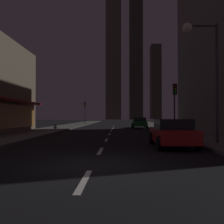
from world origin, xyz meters
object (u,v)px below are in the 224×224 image
Objects in this scene: fire_hydrant_far_left at (55,127)px; traffic_light_far_left at (85,108)px; car_parked_near at (172,133)px; traffic_light_near_right at (175,97)px; street_lamp_right at (202,53)px; car_parked_far at (139,123)px.

traffic_light_far_left reaches higher than fire_hydrant_far_left.
fire_hydrant_far_left is at bearing -91.18° from traffic_light_far_left.
traffic_light_near_right is at bearing 76.21° from car_parked_near.
street_lamp_right is at bearing -47.08° from fire_hydrant_far_left.
traffic_light_far_left is (-11.00, 24.48, 0.00)m from traffic_light_near_right.
street_lamp_right is (1.78, -20.06, 4.33)m from car_parked_far.
traffic_light_near_right reaches higher than car_parked_far.
car_parked_far is 12.38m from fire_hydrant_far_left.
car_parked_far is 0.64× the size of street_lamp_right.
car_parked_far is (0.00, 20.77, 0.00)m from car_parked_near.
traffic_light_far_left is at bearing 114.20° from traffic_light_near_right.
fire_hydrant_far_left is 12.78m from traffic_light_near_right.
traffic_light_near_right and traffic_light_far_left have the same top height.
traffic_light_near_right is at bearing -24.09° from fire_hydrant_far_left.
fire_hydrant_far_left is 19.58m from traffic_light_far_left.
fire_hydrant_far_left is 0.10× the size of street_lamp_right.
car_parked_near is 15.97m from fire_hydrant_far_left.
car_parked_far is at bearing 90.00° from car_parked_near.
car_parked_near is at bearing -74.23° from traffic_light_far_left.
car_parked_near is at bearing -90.00° from car_parked_far.
street_lamp_right reaches higher than traffic_light_far_left.
traffic_light_far_left is at bearing 88.82° from fire_hydrant_far_left.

